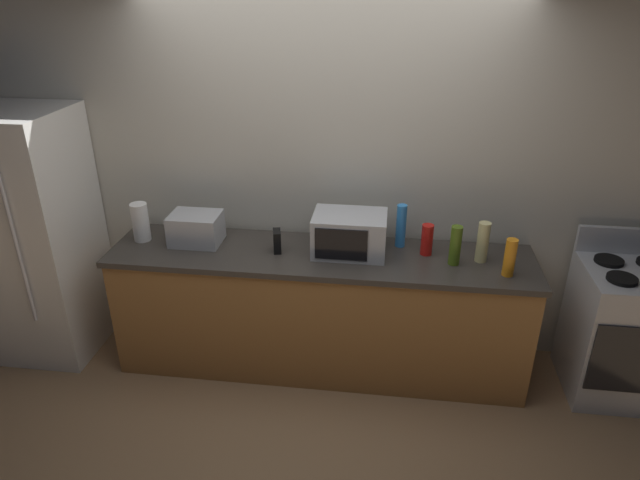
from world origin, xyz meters
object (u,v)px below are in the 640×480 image
microwave (349,234)px  cordless_phone (277,241)px  bottle_dish_soap (510,258)px  bottle_hot_sauce (427,240)px  bottle_vinegar (483,242)px  refrigerator (34,236)px  paper_towel_roll (140,222)px  bottle_olive_oil (455,245)px  bottle_spray_cleaner (401,226)px  toaster_oven (196,228)px  stove_range (621,331)px

microwave → cordless_phone: size_ratio=3.20×
bottle_dish_soap → bottle_hot_sauce: bearing=155.3°
bottle_hot_sauce → bottle_vinegar: bearing=-8.6°
refrigerator → microwave: refrigerator is taller
bottle_hot_sauce → paper_towel_roll: bearing=-178.9°
microwave → bottle_hot_sauce: (0.51, 0.04, -0.03)m
bottle_dish_soap → bottle_olive_oil: bearing=161.4°
bottle_olive_oil → bottle_hot_sauce: (-0.17, 0.12, -0.03)m
microwave → bottle_spray_cleaner: size_ratio=1.60×
cordless_phone → toaster_oven: bearing=161.0°
toaster_oven → cordless_phone: bearing=-6.0°
refrigerator → bottle_hot_sauce: bearing=1.8°
microwave → paper_towel_roll: (-1.45, 0.00, 0.00)m
bottle_dish_soap → bottle_hot_sauce: (-0.49, 0.23, -0.02)m
stove_range → paper_towel_roll: size_ratio=4.00×
paper_towel_roll → bottle_spray_cleaner: (1.79, 0.14, 0.01)m
refrigerator → stove_range: (4.05, 0.00, -0.44)m
microwave → toaster_oven: 1.06m
bottle_vinegar → bottle_spray_cleaner: bottle_spray_cleaner is taller
stove_range → bottle_vinegar: size_ratio=4.01×
toaster_oven → bottle_olive_oil: bottle_olive_oil is taller
toaster_oven → cordless_phone: size_ratio=2.27×
bottle_vinegar → bottle_spray_cleaner: 0.54m
refrigerator → bottle_dish_soap: refrigerator is taller
bottle_hot_sauce → bottle_spray_cleaner: size_ratio=0.70×
bottle_olive_oil → refrigerator: bearing=179.4°
stove_range → microwave: microwave is taller
microwave → bottle_olive_oil: 0.68m
bottle_vinegar → microwave: bearing=179.1°
bottle_hot_sauce → bottle_dish_soap: bearing=-24.7°
cordless_phone → refrigerator: bearing=166.9°
toaster_oven → bottle_olive_oil: 1.74m
microwave → toaster_oven: (-1.06, 0.01, -0.03)m
refrigerator → stove_range: 4.07m
refrigerator → paper_towel_roll: size_ratio=6.67×
bottle_dish_soap → bottle_spray_cleaner: bearing=153.6°
microwave → bottle_vinegar: size_ratio=1.78×
microwave → bottle_vinegar: same height
bottle_olive_oil → bottle_vinegar: bearing=20.2°
microwave → bottle_spray_cleaner: 0.37m
paper_towel_roll → refrigerator: bearing=-176.4°
stove_range → toaster_oven: toaster_oven is taller
toaster_oven → bottle_vinegar: (1.92, -0.03, 0.03)m
toaster_oven → bottle_olive_oil: size_ratio=1.30×
paper_towel_roll → bottle_vinegar: (2.31, -0.02, -0.00)m
bottle_olive_oil → bottle_dish_soap: bearing=-18.6°
stove_range → bottle_spray_cleaner: size_ratio=3.61×
bottle_olive_oil → bottle_dish_soap: bottle_olive_oil is taller
bottle_hot_sauce → bottle_spray_cleaner: bearing=149.2°
toaster_oven → microwave: bearing=-0.7°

